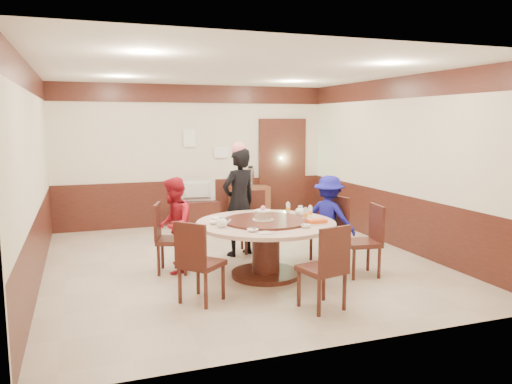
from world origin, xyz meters
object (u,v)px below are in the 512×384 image
object	(u,v)px
side_cabinet	(249,204)
thermos	(251,177)
person_blue	(329,218)
tv_stand	(197,214)
shrimp_platter	(317,222)
birthday_cake	(263,215)
person_red	(174,225)
television	(197,190)
person_standing	(239,202)
banquet_table	(266,238)

from	to	relation	value
side_cabinet	thermos	world-z (taller)	thermos
person_blue	tv_stand	world-z (taller)	person_blue
shrimp_platter	side_cabinet	xyz separation A→B (m)	(0.40, 3.92, -0.40)
shrimp_platter	tv_stand	size ratio (longest dim) A/B	0.35
birthday_cake	side_cabinet	bearing A→B (deg)	74.14
shrimp_platter	person_red	bearing A→B (deg)	150.08
television	side_cabinet	size ratio (longest dim) A/B	0.95
person_blue	person_red	bearing A→B (deg)	49.47
thermos	person_standing	bearing A→B (deg)	-112.81
person_red	tv_stand	size ratio (longest dim) A/B	1.56
person_standing	banquet_table	bearing A→B (deg)	69.45
tv_stand	thermos	bearing A→B (deg)	1.50
shrimp_platter	tv_stand	world-z (taller)	shrimp_platter
person_standing	television	xyz separation A→B (m)	(-0.14, 2.37, -0.12)
thermos	person_blue	bearing A→B (deg)	-86.34
person_standing	person_red	xyz separation A→B (m)	(-1.12, -0.55, -0.18)
banquet_table	person_standing	size ratio (longest dim) A/B	1.11
thermos	person_red	bearing A→B (deg)	-125.79
television	thermos	bearing A→B (deg)	-171.94
person_red	shrimp_platter	bearing A→B (deg)	77.33
banquet_table	person_red	size ratio (longest dim) A/B	1.41
side_cabinet	birthday_cake	bearing A→B (deg)	-105.86
person_standing	shrimp_platter	world-z (taller)	person_standing
banquet_table	tv_stand	xyz separation A→B (m)	(-0.15, 3.52, -0.28)
person_red	birthday_cake	xyz separation A→B (m)	(1.08, -0.61, 0.18)
person_standing	birthday_cake	xyz separation A→B (m)	(-0.03, -1.16, 0.01)
shrimp_platter	television	size ratio (longest dim) A/B	0.39
banquet_table	shrimp_platter	world-z (taller)	shrimp_platter
person_blue	shrimp_platter	bearing A→B (deg)	106.43
television	person_red	bearing A→B (deg)	78.01
person_standing	side_cabinet	size ratio (longest dim) A/B	2.10
person_red	person_blue	size ratio (longest dim) A/B	1.04
thermos	tv_stand	bearing A→B (deg)	-178.50
banquet_table	tv_stand	size ratio (longest dim) A/B	2.20
tv_stand	thermos	distance (m)	1.34
tv_stand	side_cabinet	world-z (taller)	side_cabinet
person_red	television	distance (m)	3.08
person_red	shrimp_platter	distance (m)	1.97
birthday_cake	tv_stand	size ratio (longest dim) A/B	0.34
birthday_cake	television	world-z (taller)	birthday_cake
person_standing	person_red	world-z (taller)	person_standing
tv_stand	person_blue	bearing A→B (deg)	-66.25
person_standing	shrimp_platter	xyz separation A→B (m)	(0.58, -1.53, -0.06)
shrimp_platter	side_cabinet	distance (m)	3.96
birthday_cake	television	distance (m)	3.53
person_blue	television	bearing A→B (deg)	-13.42
shrimp_platter	person_blue	bearing A→B (deg)	53.60
shrimp_platter	banquet_table	bearing A→B (deg)	146.95
person_standing	thermos	size ratio (longest dim) A/B	4.42
person_blue	tv_stand	xyz separation A→B (m)	(-1.34, 3.05, -0.39)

